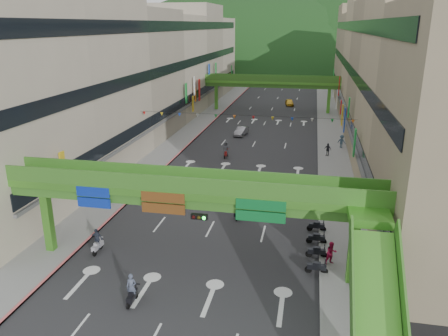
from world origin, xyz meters
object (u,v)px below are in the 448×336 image
Objects in this scene: car_silver at (241,131)px; pedestrian_red at (331,255)px; scooter_rider_mid at (237,208)px; car_yellow at (289,102)px; scooter_rider_near at (132,290)px; overpass_near at (200,203)px.

car_silver is 2.31× the size of pedestrian_red.
scooter_rider_mid reaches higher than pedestrian_red.
pedestrian_red is at bearing -92.97° from car_yellow.
pedestrian_red is (12.18, 7.00, -0.10)m from scooter_rider_near.
overpass_near is 10.22m from pedestrian_red.
scooter_rider_mid is at bearing 110.67° from pedestrian_red.
scooter_rider_mid reaches higher than car_yellow.
car_yellow is at bearing 88.07° from overpass_near.
pedestrian_red is (6.60, -64.61, 0.19)m from car_yellow.
overpass_near is 7.11× the size of car_silver.
overpass_near is at bearing -100.73° from car_yellow.
scooter_rider_near is 0.52× the size of car_yellow.
pedestrian_red is at bearing -39.94° from scooter_rider_mid.
pedestrian_red is (8.87, 2.62, -4.35)m from overpass_near.
scooter_rider_near is 14.27m from scooter_rider_mid.
overpass_near is 16.45× the size of pedestrian_red.
scooter_rider_mid is 10.31m from pedestrian_red.
scooter_rider_mid is 1.09× the size of pedestrian_red.
overpass_near is 6.94m from scooter_rider_near.
scooter_rider_mid is at bearing -100.09° from car_yellow.
pedestrian_red reaches higher than car_silver.
car_silver is at bearing 95.17° from overpass_near.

